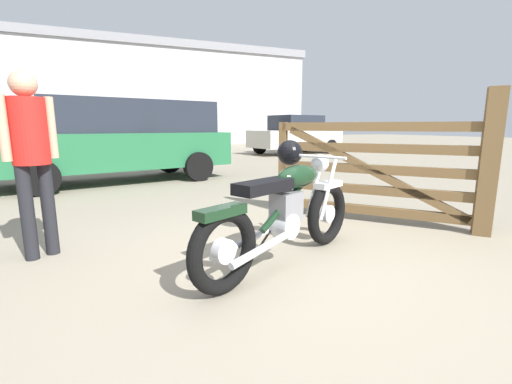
% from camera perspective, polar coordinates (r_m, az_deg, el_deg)
% --- Properties ---
extents(ground_plane, '(80.00, 80.00, 0.00)m').
position_cam_1_polar(ground_plane, '(3.24, 6.90, -10.94)').
color(ground_plane, gray).
extents(vintage_motorcycle, '(1.94, 1.06, 1.07)m').
position_cam_1_polar(vintage_motorcycle, '(3.04, 4.99, -2.64)').
color(vintage_motorcycle, black).
rests_on(vintage_motorcycle, ground_plane).
extents(timber_gate, '(1.70, 2.06, 1.60)m').
position_cam_1_polar(timber_gate, '(4.51, 22.09, 3.71)').
color(timber_gate, brown).
rests_on(timber_gate, ground_plane).
extents(bystander, '(0.41, 0.30, 1.66)m').
position_cam_1_polar(bystander, '(3.66, -33.06, 6.29)').
color(bystander, black).
rests_on(bystander, ground_plane).
extents(blue_hatchback_right, '(3.91, 1.84, 1.78)m').
position_cam_1_polar(blue_hatchback_right, '(15.33, -34.64, 7.80)').
color(blue_hatchback_right, black).
rests_on(blue_hatchback_right, ground_plane).
extents(white_estate_far, '(4.93, 2.56, 1.74)m').
position_cam_1_polar(white_estate_far, '(16.48, -22.48, 9.02)').
color(white_estate_far, black).
rests_on(white_estate_far, ground_plane).
extents(silver_sedan_mid, '(4.94, 2.59, 1.74)m').
position_cam_1_polar(silver_sedan_mid, '(8.15, -21.26, 8.22)').
color(silver_sedan_mid, black).
rests_on(silver_sedan_mid, ground_plane).
extents(pale_sedan_back, '(4.46, 2.54, 1.67)m').
position_cam_1_polar(pale_sedan_back, '(15.66, 6.56, 9.32)').
color(pale_sedan_back, black).
rests_on(pale_sedan_back, ground_plane).
extents(industrial_building, '(21.97, 14.48, 6.71)m').
position_cam_1_polar(industrial_building, '(30.67, -17.62, 14.26)').
color(industrial_building, '#B2B2B7').
rests_on(industrial_building, ground_plane).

